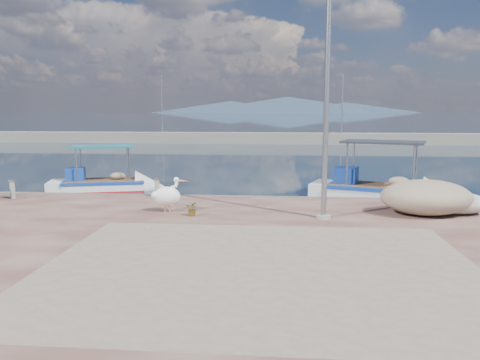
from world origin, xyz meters
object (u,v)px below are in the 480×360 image
(pelican, at_px, (168,196))
(bollard_near, at_px, (157,186))
(boat_right, at_px, (379,193))
(lamp_post, at_px, (326,107))
(boat_left, at_px, (104,186))

(pelican, height_order, bollard_near, pelican)
(boat_right, height_order, bollard_near, boat_right)
(lamp_post, height_order, bollard_near, lamp_post)
(boat_left, bearing_deg, lamp_post, -51.44)
(pelican, height_order, lamp_post, lamp_post)
(boat_right, bearing_deg, pelican, -124.95)
(pelican, bearing_deg, bollard_near, 100.75)
(boat_right, bearing_deg, bollard_near, -141.46)
(pelican, bearing_deg, lamp_post, -16.26)
(pelican, xyz_separation_m, bollard_near, (-1.01, 2.51, -0.13))
(boat_left, xyz_separation_m, bollard_near, (3.64, -4.01, 0.70))
(bollard_near, bearing_deg, lamp_post, -26.51)
(boat_right, bearing_deg, lamp_post, -96.20)
(boat_left, relative_size, pelican, 4.54)
(boat_left, height_order, lamp_post, lamp_post)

